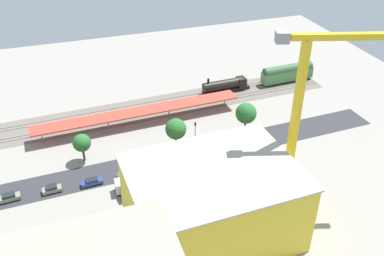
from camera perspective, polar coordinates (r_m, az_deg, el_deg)
The scene contains 25 objects.
ground_plane at distance 110.35m, azimuth -1.36°, elevation -2.65°, with size 170.34×170.34×0.00m, color gray.
rail_bed at distance 128.80m, azimuth -4.40°, elevation 2.82°, with size 106.46×13.62×0.01m, color #665E54.
street_asphalt at distance 107.75m, azimuth -0.82°, elevation -3.62°, with size 106.46×9.00×0.01m, color #2D2D33.
track_rails at distance 128.71m, azimuth -4.41°, elevation 2.88°, with size 106.38×11.33×0.12m.
platform_canopy_near at distance 119.24m, azimuth -7.03°, elevation 2.14°, with size 57.63×7.36×3.99m.
locomotive at distance 136.74m, azimuth 4.55°, elevation 5.59°, with size 15.47×3.62×5.37m.
passenger_coach at distance 145.36m, azimuth 12.44°, elevation 7.11°, with size 17.95×3.83×5.96m.
parked_car_0 at distance 110.50m, azimuth 8.41°, elevation -2.51°, with size 4.50×2.14×1.70m.
parked_car_1 at distance 106.82m, azimuth 4.37°, elevation -3.56°, with size 4.64×2.19×1.81m.
parked_car_2 at distance 105.04m, azimuth -0.05°, elevation -4.21°, with size 4.49×1.91×1.60m.
parked_car_3 at distance 103.39m, azimuth -4.26°, elevation -4.99°, with size 4.63×2.11×1.64m.
parked_car_4 at distance 101.71m, azimuth -8.73°, elevation -6.04°, with size 4.09×1.93×1.69m.
parked_car_5 at distance 100.95m, azimuth -13.03°, elevation -6.96°, with size 4.89×2.00×1.56m.
parked_car_6 at distance 101.29m, azimuth -17.96°, elevation -7.68°, with size 4.26×2.14×1.71m.
parked_car_7 at distance 102.22m, azimuth -22.90°, elevation -8.44°, with size 4.70×2.20×1.72m.
construction_building at distance 83.26m, azimuth 2.73°, elevation -9.87°, with size 30.34×22.69×14.75m, color yellow.
construction_roof_slab at distance 78.38m, azimuth 2.87°, elevation -5.77°, with size 30.94×23.29×0.40m, color #B7B2A8.
tower_crane at distance 86.98m, azimuth 14.97°, elevation 2.74°, with size 25.74×9.22×37.05m.
box_truck_0 at distance 97.14m, azimuth -7.00°, elevation -7.30°, with size 10.19×2.90×3.38m.
box_truck_1 at distance 96.31m, azimuth -6.37°, elevation -7.74°, with size 9.99×3.74×3.18m.
box_truck_2 at distance 97.83m, azimuth -7.56°, elevation -7.05°, with size 8.58×2.68×3.28m.
street_tree_0 at distance 106.40m, azimuth -14.30°, elevation -1.93°, with size 4.36×4.36×7.34m.
street_tree_1 at distance 107.67m, azimuth -2.14°, elevation -0.13°, with size 5.31×5.31×8.18m.
street_tree_2 at distance 114.83m, azimuth 7.13°, elevation 1.94°, with size 5.59×5.59×8.44m.
traffic_light at distance 110.38m, azimuth 0.42°, elevation -0.13°, with size 0.50×0.36×5.96m.
Camera 1 is at (26.57, 86.43, 63.26)m, focal length 40.51 mm.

